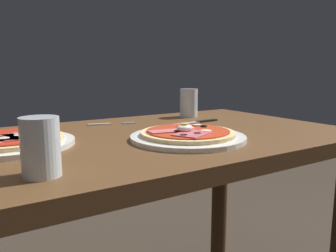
% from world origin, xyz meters
% --- Properties ---
extents(dining_table, '(1.20, 0.70, 0.73)m').
position_xyz_m(dining_table, '(0.00, 0.00, 0.61)').
color(dining_table, brown).
rests_on(dining_table, ground).
extents(pizza_foreground, '(0.30, 0.30, 0.05)m').
position_xyz_m(pizza_foreground, '(0.06, -0.12, 0.74)').
color(pizza_foreground, white).
rests_on(pizza_foreground, dining_table).
extents(pizza_across_left, '(0.30, 0.30, 0.03)m').
position_xyz_m(pizza_across_left, '(-0.35, 0.05, 0.74)').
color(pizza_across_left, white).
rests_on(pizza_across_left, dining_table).
extents(water_glass_near, '(0.07, 0.07, 0.10)m').
position_xyz_m(water_glass_near, '(-0.33, -0.23, 0.78)').
color(water_glass_near, silver).
rests_on(water_glass_near, dining_table).
extents(water_glass_far, '(0.07, 0.07, 0.11)m').
position_xyz_m(water_glass_far, '(0.31, 0.23, 0.78)').
color(water_glass_far, silver).
rests_on(water_glass_far, dining_table).
extents(fork, '(0.16, 0.06, 0.00)m').
position_xyz_m(fork, '(-0.03, 0.22, 0.73)').
color(fork, silver).
rests_on(fork, dining_table).
extents(knife, '(0.20, 0.03, 0.01)m').
position_xyz_m(knife, '(0.26, 0.09, 0.73)').
color(knife, silver).
rests_on(knife, dining_table).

